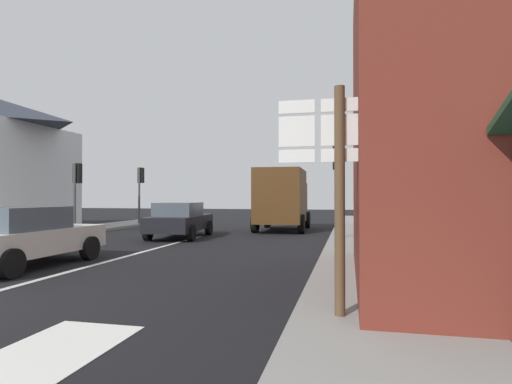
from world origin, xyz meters
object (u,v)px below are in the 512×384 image
traffic_light_near_left (77,182)px  traffic_light_far_right (340,183)px  delivery_truck (282,198)px  sedan_far (180,220)px  route_sign_post (340,176)px  traffic_light_far_left (140,183)px  sedan_near (23,236)px  traffic_light_near_right (337,171)px

traffic_light_near_left → traffic_light_far_right: (11.55, 6.50, 0.07)m
traffic_light_far_right → delivery_truck: bearing=-140.6°
sedan_far → delivery_truck: delivery_truck is taller
delivery_truck → traffic_light_far_right: traffic_light_far_right is taller
route_sign_post → traffic_light_far_left: size_ratio=0.93×
sedan_near → sedan_far: size_ratio=0.97×
sedan_near → traffic_light_near_right: (7.30, 7.53, 1.94)m
sedan_far → traffic_light_near_left: traffic_light_near_left is taller
sedan_near → sedan_far: (0.87, 7.58, 0.00)m
sedan_near → traffic_light_far_right: bearing=63.0°
route_sign_post → traffic_light_near_left: size_ratio=0.99×
route_sign_post → traffic_light_far_right: size_ratio=0.96×
traffic_light_near_right → route_sign_post: bearing=-88.1°
route_sign_post → traffic_light_far_left: 20.48m
traffic_light_far_left → sedan_near: bearing=-72.8°
sedan_far → traffic_light_near_right: size_ratio=1.19×
sedan_near → traffic_light_near_left: (-4.25, 7.87, 1.63)m
route_sign_post → sedan_near: bearing=159.0°
delivery_truck → traffic_light_far_right: 3.74m
delivery_truck → traffic_light_far_left: size_ratio=1.47×
sedan_far → traffic_light_far_right: size_ratio=1.31×
sedan_far → traffic_light_far_right: 9.50m
traffic_light_far_left → sedan_far: bearing=-50.2°
delivery_truck → route_sign_post: (3.16, -14.99, 0.35)m
traffic_light_far_right → traffic_light_far_left: size_ratio=0.97×
delivery_truck → traffic_light_far_left: 8.93m
sedan_far → traffic_light_near_left: 5.38m
sedan_near → traffic_light_near_right: size_ratio=1.15×
delivery_truck → traffic_light_near_left: size_ratio=1.56×
traffic_light_near_right → sedan_near: bearing=-134.1°
traffic_light_near_left → route_sign_post: bearing=-42.3°
delivery_truck → traffic_light_near_left: 9.71m
route_sign_post → traffic_light_near_right: size_ratio=0.88×
sedan_near → route_sign_post: 8.28m
traffic_light_near_right → traffic_light_far_left: (-11.55, 6.19, -0.17)m
sedan_far → delivery_truck: bearing=51.0°
sedan_far → traffic_light_far_left: bearing=129.8°
traffic_light_near_right → traffic_light_far_left: size_ratio=1.07×
sedan_near → traffic_light_far_left: 14.47m
sedan_far → traffic_light_far_right: bearing=46.5°
sedan_near → traffic_light_far_left: bearing=107.2°
traffic_light_near_right → traffic_light_far_left: 13.11m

